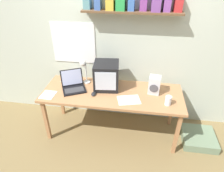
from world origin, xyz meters
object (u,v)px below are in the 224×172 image
Objects in this scene: laptop at (73,84)px; space_heater at (154,85)px; floor_cushion at (198,138)px; juice_glass at (168,101)px; crt_monitor at (106,76)px; computer_mouse at (94,94)px; open_notebook at (48,95)px; loose_paper_near_laptop at (70,80)px; corner_desk at (112,96)px; desk_lamp at (84,67)px; loose_paper_near_monitor at (129,100)px.

space_heater is (1.11, 0.05, 0.06)m from laptop.
space_heater is 0.54× the size of floor_cushion.
laptop reaches higher than juice_glass.
computer_mouse is at bearing -127.68° from crt_monitor.
open_notebook reaches higher than floor_cushion.
open_notebook is at bearing -162.12° from space_heater.
open_notebook is 0.45m from loose_paper_near_laptop.
laptop is 1.47× the size of loose_paper_near_laptop.
corner_desk reaches higher than floor_cushion.
crt_monitor is (-0.10, 0.13, 0.24)m from corner_desk.
space_heater is at bearing -6.89° from loose_paper_near_laptop.
juice_glass is at bearing -25.71° from crt_monitor.
open_notebook is (-1.56, -0.02, -0.05)m from juice_glass.
crt_monitor is 0.61m from loose_paper_near_laptop.
crt_monitor is at bearing 160.30° from juice_glass.
computer_mouse is 0.38× the size of loose_paper_near_laptop.
juice_glass reaches higher than floor_cushion.
desk_lamp is at bearing 167.95° from crt_monitor.
space_heater is at bearing -10.61° from crt_monitor.
laptop is 1.92× the size of open_notebook.
floor_cushion is (0.54, 0.14, -0.70)m from juice_glass.
open_notebook and loose_paper_near_laptop have the same top height.
computer_mouse is at bearing -177.30° from floor_cushion.
corner_desk is 4.63× the size of laptop.
computer_mouse is at bearing -34.79° from desk_lamp.
desk_lamp is 1.56× the size of space_heater.
space_heater is 1.05m from floor_cushion.
juice_glass is (0.82, -0.29, -0.13)m from crt_monitor.
crt_monitor is 0.88m from juice_glass.
loose_paper_near_monitor is at bearing 177.44° from juice_glass.
loose_paper_near_laptop is at bearing 164.36° from juice_glass.
laptop is 1.95m from floor_cushion.
desk_lamp reaches higher than space_heater.
juice_glass reaches higher than loose_paper_near_laptop.
crt_monitor reaches higher than laptop.
computer_mouse is at bearing 173.94° from loose_paper_near_monitor.
open_notebook is 0.46× the size of floor_cushion.
corner_desk is 7.66× the size of space_heater.
laptop is at bearing 177.32° from corner_desk.
crt_monitor is 1.61m from floor_cushion.
corner_desk is at bearing 148.57° from loose_paper_near_monitor.
desk_lamp is at bearing 163.99° from juice_glass.
space_heater is 1.24m from loose_paper_near_laptop.
open_notebook is (-0.28, -0.22, -0.06)m from laptop.
computer_mouse reaches higher than loose_paper_near_laptop.
computer_mouse reaches higher than floor_cushion.
desk_lamp is 1.81× the size of open_notebook.
loose_paper_near_monitor is 1.22m from floor_cushion.
juice_glass reaches higher than corner_desk.
crt_monitor is 0.99× the size of desk_lamp.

